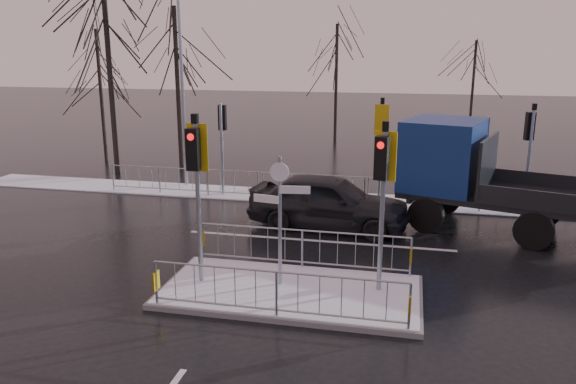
% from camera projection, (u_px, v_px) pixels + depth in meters
% --- Properties ---
extents(ground, '(120.00, 120.00, 0.00)m').
position_uv_depth(ground, '(291.00, 294.00, 13.08)').
color(ground, black).
rests_on(ground, ground).
extents(snow_verge, '(30.00, 2.00, 0.04)m').
position_uv_depth(snow_verge, '(339.00, 199.00, 21.20)').
color(snow_verge, white).
rests_on(snow_verge, ground).
extents(lane_markings, '(8.00, 11.38, 0.01)m').
position_uv_depth(lane_markings, '(288.00, 300.00, 12.76)').
color(lane_markings, silver).
rests_on(lane_markings, ground).
extents(traffic_island, '(6.00, 3.04, 4.15)m').
position_uv_depth(traffic_island, '(290.00, 278.00, 12.99)').
color(traffic_island, '#64635F').
rests_on(traffic_island, ground).
extents(far_kerb_fixtures, '(18.00, 0.65, 3.83)m').
position_uv_depth(far_kerb_fixtures, '(346.00, 176.00, 20.41)').
color(far_kerb_fixtures, gray).
rests_on(far_kerb_fixtures, ground).
extents(car_far_lane, '(5.25, 2.57, 1.72)m').
position_uv_depth(car_far_lane, '(329.00, 201.00, 17.72)').
color(car_far_lane, black).
rests_on(car_far_lane, ground).
extents(flatbed_truck, '(7.75, 4.67, 3.38)m').
position_uv_depth(flatbed_truck, '(475.00, 172.00, 17.47)').
color(flatbed_truck, black).
rests_on(flatbed_truck, ground).
extents(tree_near_a, '(4.75, 4.75, 8.97)m').
position_uv_depth(tree_near_a, '(107.00, 34.00, 24.14)').
color(tree_near_a, black).
rests_on(tree_near_a, ground).
extents(tree_near_b, '(4.00, 4.00, 7.55)m').
position_uv_depth(tree_near_b, '(176.00, 57.00, 25.28)').
color(tree_near_b, black).
rests_on(tree_near_b, ground).
extents(tree_near_c, '(3.50, 3.50, 6.61)m').
position_uv_depth(tree_near_c, '(99.00, 70.00, 27.33)').
color(tree_near_c, black).
rests_on(tree_near_c, ground).
extents(tree_far_a, '(3.75, 3.75, 7.08)m').
position_uv_depth(tree_far_a, '(337.00, 60.00, 33.08)').
color(tree_far_a, black).
rests_on(tree_far_a, ground).
extents(tree_far_b, '(3.25, 3.25, 6.14)m').
position_uv_depth(tree_far_b, '(474.00, 71.00, 33.45)').
color(tree_far_b, black).
rests_on(tree_far_b, ground).
extents(street_lamp_left, '(1.25, 0.18, 8.20)m').
position_uv_depth(street_lamp_left, '(183.00, 75.00, 22.28)').
color(street_lamp_left, gray).
rests_on(street_lamp_left, ground).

